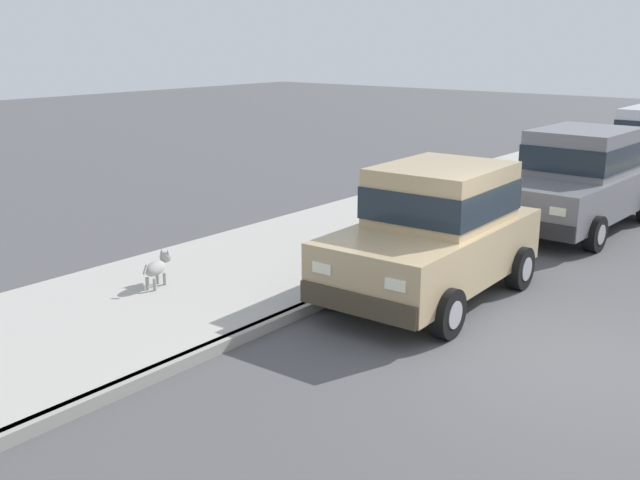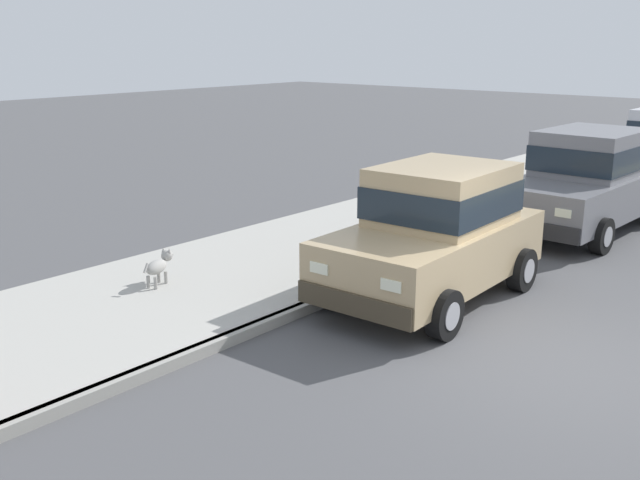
% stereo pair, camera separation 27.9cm
% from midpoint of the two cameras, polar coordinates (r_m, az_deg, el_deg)
% --- Properties ---
extents(ground_plane, '(80.00, 80.00, 0.00)m').
position_cam_midpoint_polar(ground_plane, '(8.99, 17.23, -8.76)').
color(ground_plane, '#4C4C4F').
extents(curb, '(0.16, 64.00, 0.14)m').
position_cam_midpoint_polar(curb, '(10.43, 0.77, -4.22)').
color(curb, gray).
rests_on(curb, ground).
extents(sidewalk, '(3.60, 64.00, 0.14)m').
position_cam_midpoint_polar(sidewalk, '(11.57, -6.26, -2.31)').
color(sidewalk, '#A8A59E').
rests_on(sidewalk, ground).
extents(car_tan_hatchback, '(2.05, 3.86, 1.88)m').
position_cam_midpoint_polar(car_tan_hatchback, '(10.37, 8.21, 0.75)').
color(car_tan_hatchback, tan).
rests_on(car_tan_hatchback, ground).
extents(car_grey_sedan, '(2.13, 4.65, 1.92)m').
position_cam_midpoint_polar(car_grey_sedan, '(14.93, 19.06, 4.58)').
color(car_grey_sedan, slate).
rests_on(car_grey_sedan, ground).
extents(dog_grey, '(0.35, 0.73, 0.49)m').
position_cam_midpoint_polar(dog_grey, '(10.75, -13.25, -2.03)').
color(dog_grey, '#999691').
rests_on(dog_grey, sidewalk).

